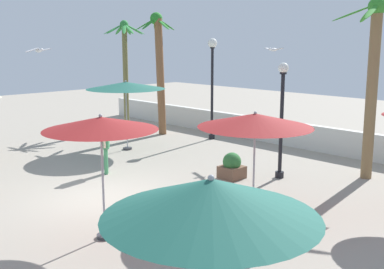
# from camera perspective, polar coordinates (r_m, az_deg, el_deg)

# --- Properties ---
(ground_plane) EXTENTS (56.00, 56.00, 0.00)m
(ground_plane) POSITION_cam_1_polar(r_m,az_deg,el_deg) (13.43, -10.34, -7.80)
(ground_plane) COLOR #9E9384
(boundary_wall) EXTENTS (25.20, 0.30, 1.04)m
(boundary_wall) POSITION_cam_1_polar(r_m,az_deg,el_deg) (19.98, 12.82, -0.09)
(boundary_wall) COLOR silver
(boundary_wall) RESTS_ON ground_plane
(patio_umbrella_0) EXTENTS (3.17, 3.17, 2.84)m
(patio_umbrella_0) POSITION_cam_1_polar(r_m,az_deg,el_deg) (18.99, -8.10, 5.92)
(patio_umbrella_0) COLOR #333338
(patio_umbrella_0) RESTS_ON ground_plane
(patio_umbrella_1) EXTENTS (2.49, 2.49, 2.90)m
(patio_umbrella_1) POSITION_cam_1_polar(r_m,az_deg,el_deg) (5.24, 2.33, -7.88)
(patio_umbrella_1) COLOR #333338
(patio_umbrella_1) RESTS_ON ground_plane
(patio_umbrella_2) EXTENTS (2.88, 2.88, 2.67)m
(patio_umbrella_2) POSITION_cam_1_polar(r_m,az_deg,el_deg) (11.61, 7.73, 1.68)
(patio_umbrella_2) COLOR #333338
(patio_umbrella_2) RESTS_ON ground_plane
(patio_umbrella_3) EXTENTS (2.50, 2.50, 2.82)m
(patio_umbrella_3) POSITION_cam_1_polar(r_m,az_deg,el_deg) (10.21, -11.10, 1.24)
(patio_umbrella_3) COLOR #333338
(patio_umbrella_3) RESTS_ON ground_plane
(palm_tree_0) EXTENTS (2.56, 2.59, 5.68)m
(palm_tree_0) POSITION_cam_1_polar(r_m,az_deg,el_deg) (15.71, 21.25, 7.20)
(palm_tree_0) COLOR olive
(palm_tree_0) RESTS_ON ground_plane
(palm_tree_1) EXTENTS (2.07, 2.08, 5.42)m
(palm_tree_1) POSITION_cam_1_polar(r_m,az_deg,el_deg) (23.89, -8.16, 8.91)
(palm_tree_1) COLOR brown
(palm_tree_1) RESTS_ON ground_plane
(palm_tree_2) EXTENTS (1.82, 1.96, 5.71)m
(palm_tree_2) POSITION_cam_1_polar(r_m,az_deg,el_deg) (22.21, -4.03, 8.79)
(palm_tree_2) COLOR brown
(palm_tree_2) RESTS_ON ground_plane
(lamp_post_0) EXTENTS (0.41, 0.41, 4.51)m
(lamp_post_0) POSITION_cam_1_polar(r_m,az_deg,el_deg) (20.95, 2.49, 7.42)
(lamp_post_0) COLOR black
(lamp_post_0) RESTS_ON ground_plane
(lamp_post_1) EXTENTS (0.33, 0.33, 3.72)m
(lamp_post_1) POSITION_cam_1_polar(r_m,az_deg,el_deg) (15.07, 10.91, 2.66)
(lamp_post_1) COLOR black
(lamp_post_1) RESTS_ON ground_plane
(guest_0) EXTENTS (0.45, 0.41, 1.73)m
(guest_0) POSITION_cam_1_polar(r_m,az_deg,el_deg) (15.72, -10.54, -1.01)
(guest_0) COLOR #3F8C59
(guest_0) RESTS_ON ground_plane
(seagull_0) EXTENTS (0.39, 0.91, 0.15)m
(seagull_0) POSITION_cam_1_polar(r_m,az_deg,el_deg) (16.20, -18.22, 9.76)
(seagull_0) COLOR white
(seagull_1) EXTENTS (1.27, 0.72, 0.14)m
(seagull_1) POSITION_cam_1_polar(r_m,az_deg,el_deg) (18.75, 9.90, 10.22)
(seagull_1) COLOR white
(planter) EXTENTS (0.70, 0.70, 0.85)m
(planter) POSITION_cam_1_polar(r_m,az_deg,el_deg) (15.16, 4.90, -3.94)
(planter) COLOR brown
(planter) RESTS_ON ground_plane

